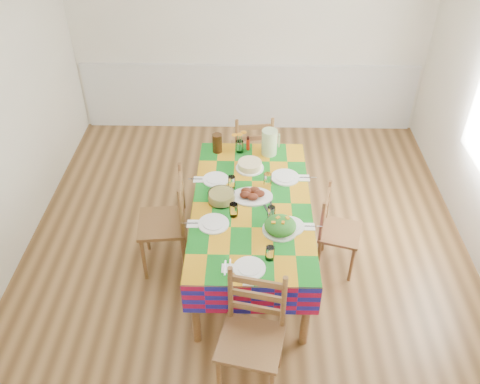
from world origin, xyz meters
name	(u,v)px	position (x,y,z in m)	size (l,w,h in m)	color
room	(248,139)	(0.00, 0.00, 1.35)	(4.58, 5.08, 2.78)	brown
wainscot	(249,95)	(0.00, 2.48, 0.49)	(4.41, 0.06, 0.92)	silver
dining_table	(252,210)	(0.05, -0.14, 0.68)	(1.06, 1.98, 0.77)	brown
setting_near_head	(256,263)	(0.08, -0.91, 0.80)	(0.41, 0.27, 0.12)	white
setting_left_near	(220,219)	(-0.22, -0.40, 0.80)	(0.49, 0.29, 0.13)	white
setting_left_far	(221,180)	(-0.25, 0.15, 0.80)	(0.45, 0.27, 0.12)	white
setting_right_near	(284,221)	(0.32, -0.42, 0.80)	(0.47, 0.27, 0.12)	white
setting_right_far	(280,178)	(0.31, 0.19, 0.80)	(0.51, 0.30, 0.13)	white
meat_platter	(252,195)	(0.04, -0.06, 0.80)	(0.38, 0.27, 0.07)	white
salad_platter	(280,226)	(0.28, -0.50, 0.82)	(0.30, 0.30, 0.13)	white
pasta_bowl	(221,197)	(-0.23, -0.12, 0.81)	(0.25, 0.25, 0.09)	white
cake	(250,165)	(0.02, 0.39, 0.80)	(0.27, 0.27, 0.08)	white
serving_utensils	(269,209)	(0.20, -0.23, 0.77)	(0.13, 0.30, 0.01)	black
flower_vase	(240,144)	(-0.08, 0.68, 0.87)	(0.15, 0.13, 0.24)	white
hot_sauce	(248,143)	(0.00, 0.72, 0.85)	(0.04, 0.04, 0.15)	#AE1E0D
green_pitcher	(269,142)	(0.22, 0.66, 0.90)	(0.16, 0.16, 0.27)	#AECD90
tea_pitcher	(217,143)	(-0.31, 0.68, 0.87)	(0.10, 0.10, 0.20)	black
name_card	(248,284)	(0.02, -1.11, 0.78)	(0.08, 0.03, 0.02)	white
chair_near	(252,337)	(0.06, -1.39, 0.51)	(0.54, 0.52, 1.04)	brown
chair_far	(252,152)	(0.05, 1.10, 0.49)	(0.49, 0.47, 0.99)	brown
chair_left	(167,223)	(-0.74, -0.14, 0.51)	(0.48, 0.50, 1.04)	brown
chair_right	(336,231)	(0.84, -0.13, 0.43)	(0.46, 0.47, 0.87)	brown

